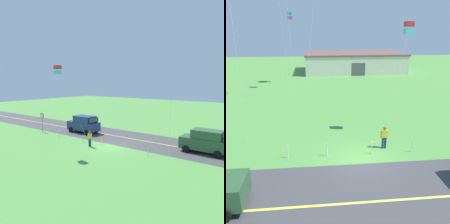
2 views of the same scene
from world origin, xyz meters
The scene contains 11 objects.
ground_plane centered at (0.00, 0.00, -0.05)m, with size 120.00×120.00×0.10m, color #549342.
asphalt_road centered at (0.00, -4.00, 0.00)m, with size 120.00×7.00×0.00m, color #424244.
road_centre_stripe centered at (0.00, -4.00, 0.01)m, with size 120.00×0.16×0.00m, color #E5E04C.
person_adult_near centered at (1.87, 1.42, 0.86)m, with size 0.58×0.22×1.60m.
kite_red_low centered at (3.84, 3.77, 7.88)m, with size 2.27×2.64×8.34m.
kite_yellow_high centered at (-5.37, 19.44, 9.28)m, with size 2.05×0.56×9.74m.
warehouse_distant centered at (5.06, 33.34, 1.75)m, with size 18.36×10.20×3.50m.
fence_post_0 centered at (-4.61, 0.70, 0.45)m, with size 0.05×0.05×0.90m, color silver.
fence_post_1 centered at (-2.11, 0.70, 0.45)m, with size 0.05×0.05×0.90m, color silver.
fence_post_2 centered at (0.82, 0.70, 0.45)m, with size 0.05×0.05×0.90m, color silver.
fence_post_3 centered at (3.55, 0.70, 0.45)m, with size 0.05×0.05×0.90m, color silver.
Camera 2 is at (-2.93, -13.61, 7.93)m, focal length 39.73 mm.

